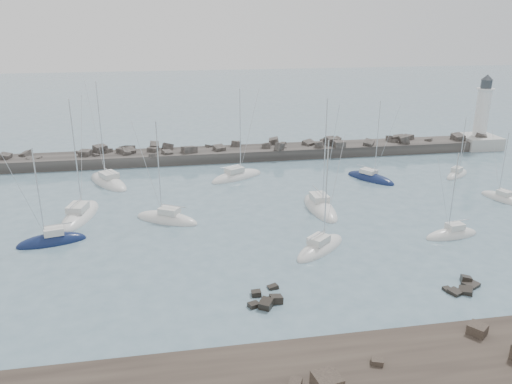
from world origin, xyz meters
TOP-DOWN VIEW (x-y plane):
  - ground at (0.00, 0.00)m, footprint 400.00×400.00m
  - rock_cluster_near at (-4.16, -9.92)m, footprint 3.44×4.53m
  - rock_cluster_far at (14.39, -10.80)m, footprint 3.90×3.39m
  - breakwater at (-6.94, 38.02)m, footprint 115.00×6.81m
  - lighthouse at (47.00, 38.00)m, footprint 7.00×7.00m
  - sailboat_1 at (-21.38, 27.13)m, footprint 8.08×10.64m
  - sailboat_2 at (-25.41, 6.26)m, footprint 7.71×3.87m
  - sailboat_3 at (-23.47, 13.63)m, footprint 5.20×10.54m
  - sailboat_4 at (-1.79, 26.46)m, footprint 9.67×7.15m
  - sailboat_5 at (-12.70, 10.63)m, footprint 8.58×6.52m
  - sailboat_6 at (7.16, 11.14)m, footprint 3.48×10.13m
  - sailboat_7 at (3.62, -0.55)m, footprint 7.88×7.28m
  - sailboat_8 at (18.61, 22.15)m, footprint 6.77×8.48m
  - sailboat_9 at (19.57, 0.25)m, footprint 6.90×2.87m
  - sailboat_10 at (32.95, 10.35)m, footprint 3.89×6.62m
  - sailboat_11 at (32.93, 21.55)m, footprint 6.29×5.39m

SIDE VIEW (x-z plane):
  - ground at x=0.00m, z-range 0.00..0.00m
  - rock_cluster_far at x=14.39m, z-range -0.59..0.66m
  - rock_cluster_near at x=-4.16m, z-range -0.55..0.81m
  - sailboat_10 at x=32.95m, z-range -4.95..5.22m
  - sailboat_8 at x=18.61m, z-range -6.50..6.77m
  - sailboat_11 at x=32.93m, z-range -5.01..5.29m
  - sailboat_9 at x=19.57m, z-range -5.28..5.57m
  - sailboat_7 at x=3.62m, z-range -6.41..6.71m
  - sailboat_1 at x=-21.38m, z-range -8.07..8.37m
  - sailboat_4 at x=-1.79m, z-range -7.33..7.63m
  - sailboat_5 at x=-12.70m, z-range -6.59..6.90m
  - sailboat_3 at x=-23.47m, z-range -7.85..8.16m
  - sailboat_6 at x=7.16m, z-range -7.78..8.09m
  - sailboat_2 at x=-25.41m, z-range -5.84..6.16m
  - breakwater at x=-6.94m, z-range -2.10..2.74m
  - lighthouse at x=47.00m, z-range -4.21..10.39m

